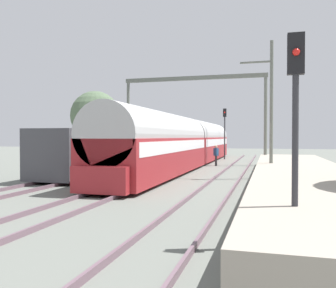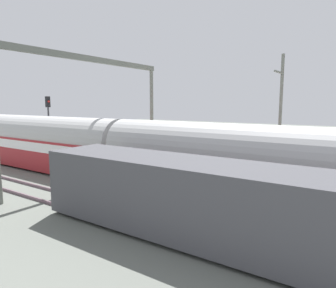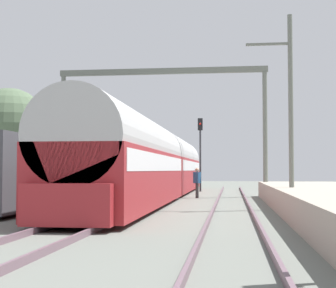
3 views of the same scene
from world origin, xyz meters
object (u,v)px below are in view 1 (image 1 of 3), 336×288
(passenger_train, at_px, (188,142))
(person_crossing, at_px, (216,154))
(railway_signal_near, at_px, (295,110))
(catenary_gantry, at_px, (193,101))
(railway_signal_far, at_px, (225,127))
(freight_car, at_px, (102,151))

(passenger_train, relative_size, person_crossing, 18.99)
(railway_signal_near, bearing_deg, person_crossing, 102.31)
(person_crossing, relative_size, catenary_gantry, 0.13)
(passenger_train, bearing_deg, person_crossing, 19.77)
(railway_signal_far, bearing_deg, catenary_gantry, -104.24)
(person_crossing, height_order, catenary_gantry, catenary_gantry)
(person_crossing, bearing_deg, catenary_gantry, 4.38)
(freight_car, height_order, catenary_gantry, catenary_gantry)
(freight_car, bearing_deg, railway_signal_near, -50.58)
(person_crossing, xyz_separation_m, railway_signal_near, (4.80, -21.97, 2.00))
(freight_car, xyz_separation_m, person_crossing, (6.49, 8.24, -0.44))
(passenger_train, xyz_separation_m, catenary_gantry, (0.00, 2.36, 3.69))
(passenger_train, relative_size, railway_signal_near, 6.99)
(passenger_train, distance_m, person_crossing, 2.57)
(person_crossing, relative_size, railway_signal_near, 0.37)
(passenger_train, height_order, person_crossing, passenger_train)
(freight_car, height_order, railway_signal_near, railway_signal_near)
(passenger_train, distance_m, freight_car, 8.57)
(railway_signal_near, relative_size, railway_signal_far, 0.86)
(freight_car, distance_m, person_crossing, 10.50)
(passenger_train, relative_size, freight_car, 2.53)
(freight_car, height_order, person_crossing, freight_car)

